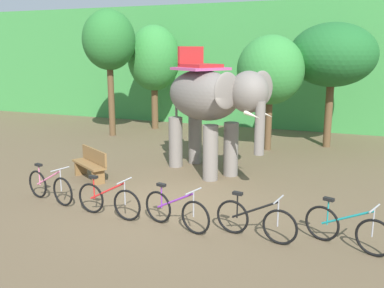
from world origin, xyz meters
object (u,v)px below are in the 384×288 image
bike_black (255,220)px  bike_red (108,200)px  tree_center (270,70)px  elephant (209,101)px  bike_pink (50,187)px  tree_far_left (333,55)px  bike_teal (347,229)px  wooden_bench (91,163)px  bike_purple (176,211)px  tree_center_right (154,59)px  tree_center_left (109,41)px

bike_black → bike_red: bearing=-178.6°
tree_center → elephant: size_ratio=1.05×
tree_center → bike_pink: tree_center is taller
tree_far_left → elephant: bearing=-120.6°
bike_red → bike_teal: same height
wooden_bench → bike_purple: bearing=-31.7°
tree_center_right → bike_black: bearing=-54.5°
bike_black → tree_center: bearing=100.1°
tree_center_left → tree_center_right: tree_center_left is taller
tree_center → bike_teal: size_ratio=2.59×
tree_center_left → bike_black: 12.14m
tree_center → bike_pink: 8.90m
bike_red → tree_center_right: bearing=111.2°
tree_center → tree_far_left: tree_far_left is taller
tree_far_left → wooden_bench: tree_far_left is taller
tree_far_left → bike_black: bearing=-94.0°
tree_center_left → bike_red: tree_center_left is taller
tree_center_right → tree_far_left: size_ratio=1.03×
tree_center_left → wooden_bench: (2.95, -5.87, -3.57)m
tree_center_right → wooden_bench: bearing=-76.3°
tree_center_left → bike_red: 10.22m
bike_black → elephant: bearing=120.7°
bike_purple → bike_black: same height
tree_far_left → bike_red: tree_far_left is taller
tree_center → bike_black: size_ratio=2.49×
tree_center_left → bike_teal: bearing=-37.9°
elephant → wooden_bench: 3.89m
bike_pink → elephant: bearing=53.6°
bike_red → wooden_bench: 3.05m
tree_far_left → bike_purple: size_ratio=2.81×
tree_center_left → bike_teal: 13.22m
tree_center_right → elephant: (4.93, -6.24, -1.08)m
tree_center_left → wooden_bench: bearing=-63.3°
tree_center_right → tree_far_left: 8.05m
tree_center → elephant: (-1.00, -3.81, -0.75)m
tree_center_right → bike_red: (4.01, -10.35, -2.90)m
bike_pink → bike_purple: same height
bike_teal → tree_center_left: bearing=142.1°
elephant → bike_black: size_ratio=2.37×
tree_far_left → elephant: 6.10m
bike_pink → bike_black: 5.21m
tree_center_left → bike_purple: bearing=-50.8°
tree_center_left → tree_center_right: 2.54m
tree_center_right → wooden_bench: tree_center_right is taller
bike_red → bike_black: bearing=1.4°
bike_pink → wooden_bench: bearing=94.5°
tree_center → bike_teal: tree_center is taller
elephant → bike_pink: bearing=-126.4°
bike_black → bike_pink: bearing=177.6°
tree_center_right → elephant: tree_center_right is taller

